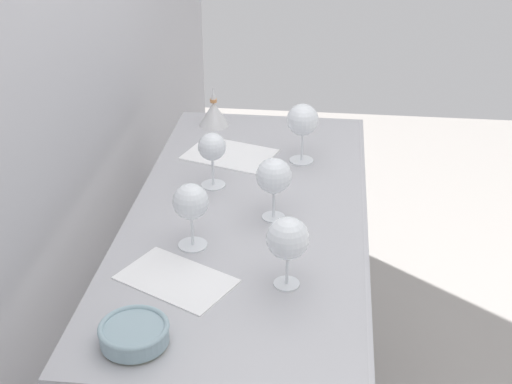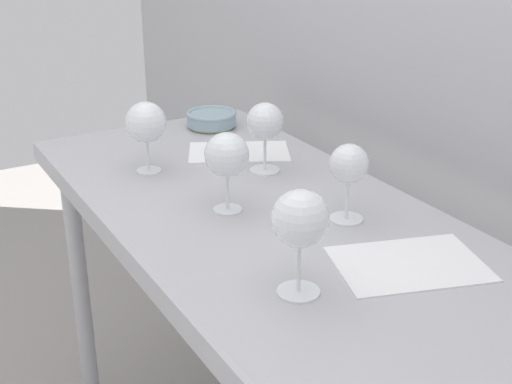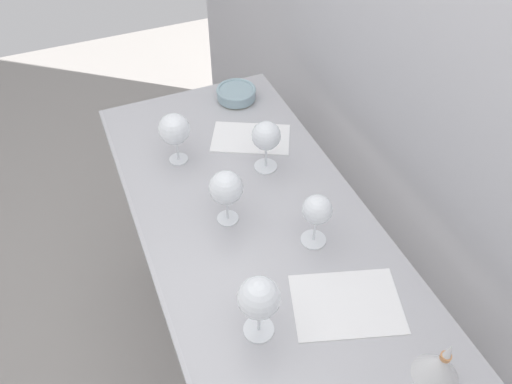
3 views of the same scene
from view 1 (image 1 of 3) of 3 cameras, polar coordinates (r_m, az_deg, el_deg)
The scene contains 11 objects.
back_wall at distance 1.93m, azimuth -15.70°, elevation 9.72°, with size 3.80×0.04×2.60m, color #B3B3B8.
steel_counter at distance 2.02m, azimuth -0.60°, elevation -4.15°, with size 1.40×0.65×0.90m.
wine_glass_near_right at distance 2.20m, azimuth 3.74°, elevation 5.66°, with size 0.10×0.10×0.19m.
wine_glass_far_left at distance 1.76m, azimuth -5.22°, elevation -0.91°, with size 0.09×0.09×0.17m.
wine_glass_far_right at distance 2.06m, azimuth -3.52°, elevation 3.49°, with size 0.08×0.08×0.17m.
wine_glass_near_left at distance 1.61m, azimuth 2.54°, elevation -3.83°, with size 0.10×0.10×0.18m.
wine_glass_near_center at distance 1.88m, azimuth 1.44°, elevation 1.21°, with size 0.10×0.10×0.18m.
tasting_sheet_upper at distance 2.29m, azimuth -2.11°, elevation 3.02°, with size 0.19×0.27×0.00m, color white.
tasting_sheet_lower at distance 1.71m, azimuth -6.38°, elevation -6.93°, with size 0.16×0.26×0.00m, color white.
tasting_bowl at distance 1.52m, azimuth -9.69°, elevation -11.06°, with size 0.15×0.15×0.05m.
decanter_funnel at distance 2.51m, azimuth -3.39°, elevation 6.29°, with size 0.11×0.11×0.14m.
Camera 1 is at (-1.70, -0.22, 1.88)m, focal length 50.16 mm.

